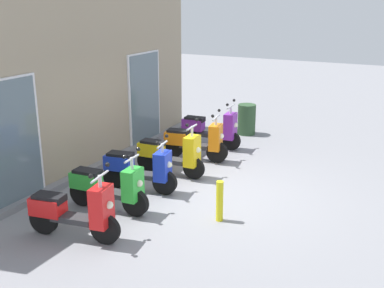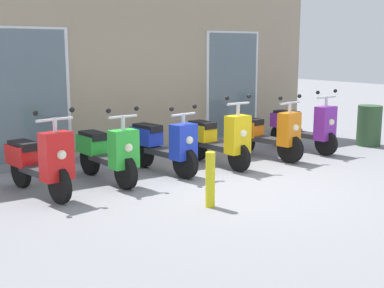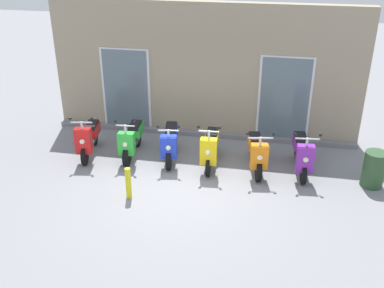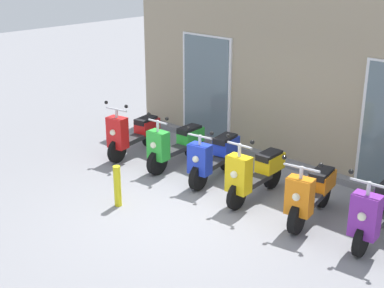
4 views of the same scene
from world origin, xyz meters
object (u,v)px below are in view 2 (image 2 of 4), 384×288
Objects in this scene: scooter_orange at (267,134)px; trash_bin at (369,126)px; scooter_blue at (163,144)px; curb_bollard at (210,180)px; scooter_purple at (304,126)px; scooter_red at (39,161)px; scooter_yellow at (219,138)px; scooter_green at (107,152)px.

scooter_orange is 1.88× the size of trash_bin.
scooter_blue is 1.93m from curb_bollard.
scooter_blue is 3.13m from scooter_purple.
scooter_purple is at bearing -1.00° from scooter_blue.
scooter_red reaches higher than trash_bin.
scooter_purple is (2.12, 0.07, 0.00)m from scooter_yellow.
scooter_green is at bearing 105.48° from curb_bollard.
scooter_orange reaches higher than curb_bollard.
scooter_green is at bearing 176.03° from trash_bin.
curb_bollard is (1.58, -1.71, -0.13)m from scooter_red.
scooter_blue is at bearing 175.26° from trash_bin.
scooter_orange is (4.13, 0.03, -0.03)m from scooter_red.
scooter_green is 1.01× the size of scooter_purple.
scooter_red is 1.00× the size of scooter_orange.
scooter_orange is 2.20× the size of curb_bollard.
scooter_red is 1.00× the size of scooter_purple.
scooter_purple is at bearing 26.84° from curb_bollard.
scooter_green is (1.06, 0.16, -0.03)m from scooter_red.
scooter_yellow reaches higher than scooter_orange.
scooter_yellow is at bearing 175.84° from trash_bin.
scooter_red is 6.70m from trash_bin.
scooter_orange is at bearing 34.24° from curb_bollard.
scooter_green is at bearing 179.73° from scooter_blue.
scooter_purple is at bearing 4.20° from scooter_orange.
scooter_orange reaches higher than trash_bin.
scooter_orange is 3.09m from curb_bollard.
scooter_purple reaches higher than scooter_blue.
trash_bin is (1.53, -0.33, -0.08)m from scooter_purple.
scooter_purple is (5.16, 0.11, 0.01)m from scooter_red.
scooter_green reaches higher than curb_bollard.
scooter_red reaches higher than curb_bollard.
scooter_purple is 1.57m from trash_bin.
trash_bin is at bearing 16.14° from curb_bollard.
scooter_green is 1.99m from scooter_yellow.
scooter_yellow reaches higher than scooter_green.
scooter_purple is 2.21× the size of curb_bollard.
scooter_green is 5.65m from trash_bin.
scooter_orange is at bearing -175.80° from scooter_purple.
scooter_red is 0.99× the size of scooter_green.
scooter_yellow reaches higher than trash_bin.
scooter_blue is at bearing 176.45° from scooter_orange.
scooter_yellow is at bearing 49.97° from curb_bollard.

